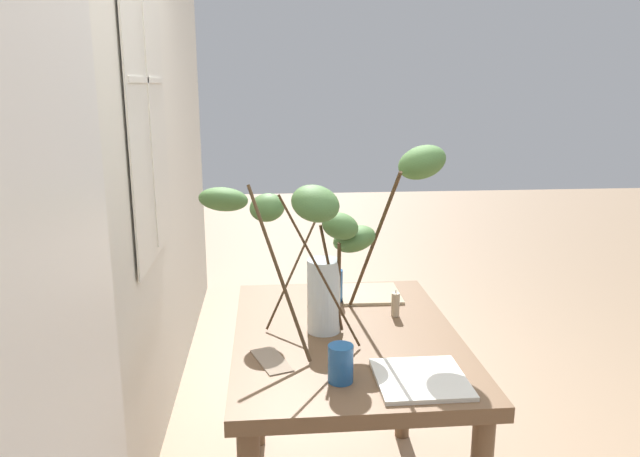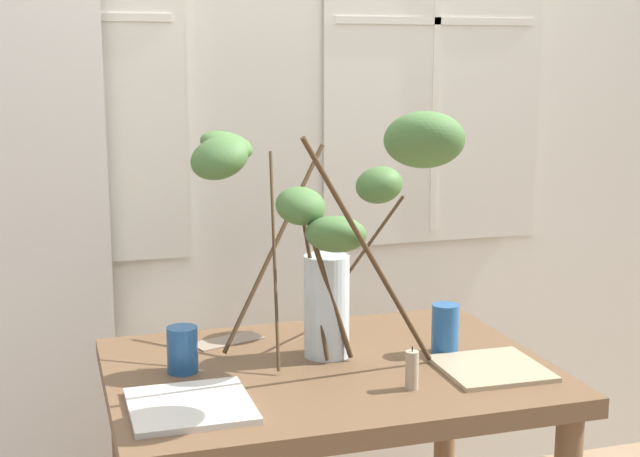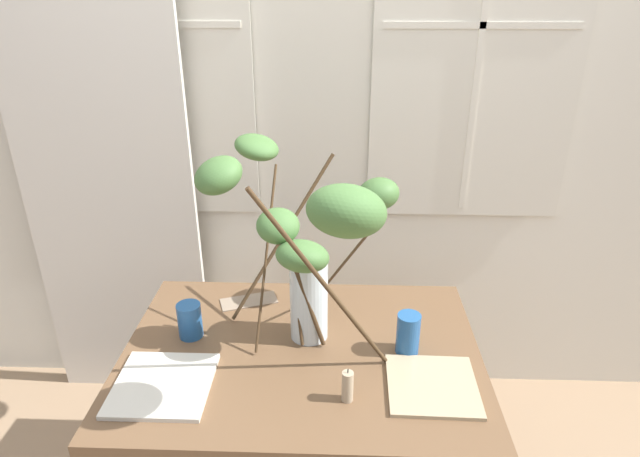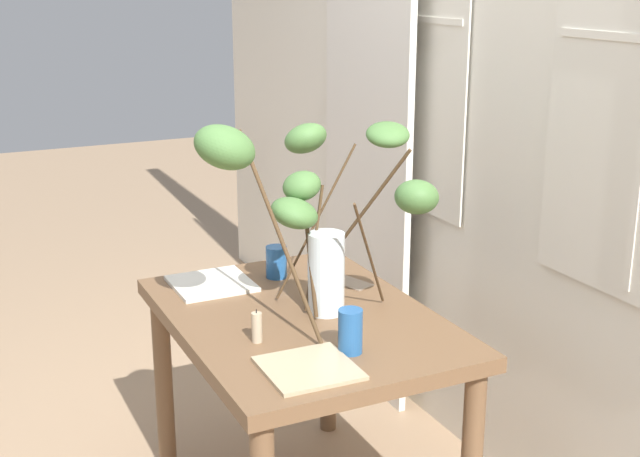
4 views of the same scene
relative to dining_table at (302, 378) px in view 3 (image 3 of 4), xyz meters
The scene contains 10 objects.
back_wall_with_windows 1.14m from the dining_table, 90.00° to the left, with size 5.43×0.14×2.81m.
curtain_sheer_side 1.24m from the dining_table, 140.55° to the left, with size 0.71×0.03×2.51m, color silver.
dining_table is the anchor object (origin of this frame).
vase_with_branches 0.49m from the dining_table, 80.89° to the left, with size 0.67×0.92×0.69m.
drinking_glass_blue_left 0.40m from the dining_table, 169.86° to the left, with size 0.08×0.08×0.12m, color #235693.
drinking_glass_blue_right 0.37m from the dining_table, ahead, with size 0.07×0.07×0.13m, color #235693.
plate_square_left 0.43m from the dining_table, 155.01° to the right, with size 0.27×0.27×0.01m, color silver.
plate_square_right 0.42m from the dining_table, 21.76° to the right, with size 0.25×0.25×0.01m, color tan.
napkin_folded 0.36m from the dining_table, 127.25° to the left, with size 0.20×0.08×0.00m, color gray.
pillar_candle 0.30m from the dining_table, 56.37° to the right, with size 0.03×0.03×0.10m.
Camera 3 is at (0.11, -1.36, 1.81)m, focal length 30.53 mm.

